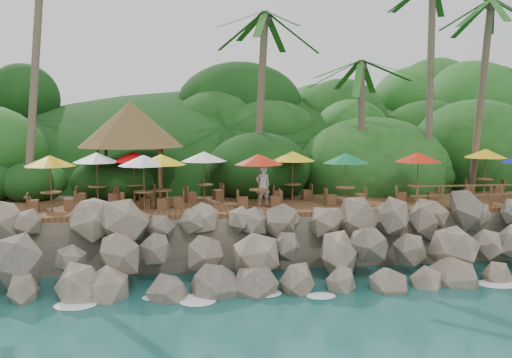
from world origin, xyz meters
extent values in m
plane|color=#19514F|center=(0.00, 0.00, 0.00)|extent=(140.00, 140.00, 0.00)
cube|color=gray|center=(0.00, 16.00, 1.05)|extent=(32.00, 25.20, 2.10)
ellipsoid|color=#143811|center=(0.00, 23.50, 0.00)|extent=(44.80, 28.00, 15.40)
cube|color=brown|center=(0.00, 6.00, 2.20)|extent=(26.00, 5.00, 0.20)
ellipsoid|color=white|center=(-9.00, 0.30, 0.03)|extent=(1.20, 0.80, 0.06)
ellipsoid|color=white|center=(-6.00, 0.30, 0.03)|extent=(1.20, 0.80, 0.06)
ellipsoid|color=white|center=(-3.00, 0.30, 0.03)|extent=(1.20, 0.80, 0.06)
ellipsoid|color=white|center=(0.00, 0.30, 0.03)|extent=(1.20, 0.80, 0.06)
ellipsoid|color=white|center=(3.00, 0.30, 0.03)|extent=(1.20, 0.80, 0.06)
ellipsoid|color=white|center=(6.00, 0.30, 0.03)|extent=(1.20, 0.80, 0.06)
cylinder|color=brown|center=(-9.95, 9.07, 8.52)|extent=(0.83, 3.34, 12.17)
cylinder|color=brown|center=(0.62, 8.93, 6.71)|extent=(0.91, 0.86, 8.82)
ellipsoid|color=#23601E|center=(0.62, 8.93, 11.12)|extent=(6.00, 6.00, 2.40)
cylinder|color=brown|center=(5.84, 9.06, 5.60)|extent=(0.79, 0.74, 6.61)
ellipsoid|color=#23601E|center=(5.84, 9.06, 8.90)|extent=(6.00, 6.00, 2.40)
cylinder|color=brown|center=(9.40, 8.96, 7.71)|extent=(0.85, 1.47, 10.81)
cylinder|color=brown|center=(11.94, 8.50, 7.09)|extent=(0.51, 1.29, 9.57)
ellipsoid|color=#23601E|center=(11.94, 8.50, 11.88)|extent=(6.00, 6.00, 2.40)
cylinder|color=brown|center=(-7.10, 7.91, 3.50)|extent=(0.16, 0.16, 2.40)
cylinder|color=brown|center=(-4.30, 7.91, 3.50)|extent=(0.16, 0.16, 2.40)
cylinder|color=brown|center=(-7.10, 10.71, 3.50)|extent=(0.16, 0.16, 2.40)
cylinder|color=brown|center=(-4.30, 10.71, 3.50)|extent=(0.16, 0.16, 2.40)
cone|color=brown|center=(-5.70, 9.31, 5.80)|extent=(5.07, 5.07, 2.20)
cube|color=brown|center=(11.14, 4.63, 2.53)|extent=(0.53, 0.53, 0.46)
cylinder|color=brown|center=(-7.00, 7.07, 2.67)|extent=(0.08, 0.08, 0.74)
cylinder|color=brown|center=(-7.00, 7.07, 3.05)|extent=(0.84, 0.84, 0.05)
cylinder|color=brown|center=(-7.00, 7.07, 3.40)|extent=(0.05, 0.05, 2.20)
cone|color=white|center=(-7.00, 7.07, 4.35)|extent=(2.10, 2.10, 0.45)
cube|color=brown|center=(-7.70, 7.12, 2.53)|extent=(0.45, 0.45, 0.46)
cube|color=brown|center=(-6.30, 7.01, 2.53)|extent=(0.45, 0.45, 0.46)
cylinder|color=brown|center=(-4.10, 5.36, 2.67)|extent=(0.08, 0.08, 0.74)
cylinder|color=brown|center=(-4.10, 5.36, 3.05)|extent=(0.84, 0.84, 0.05)
cylinder|color=brown|center=(-4.10, 5.36, 3.40)|extent=(0.05, 0.05, 2.20)
cone|color=gold|center=(-4.10, 5.36, 4.35)|extent=(2.10, 2.10, 0.45)
cube|color=brown|center=(-4.80, 5.36, 2.53)|extent=(0.42, 0.42, 0.46)
cube|color=brown|center=(-3.40, 5.36, 2.53)|extent=(0.42, 0.42, 0.46)
cylinder|color=brown|center=(-0.02, 4.96, 2.67)|extent=(0.08, 0.08, 0.74)
cylinder|color=brown|center=(-0.02, 4.96, 3.05)|extent=(0.84, 0.84, 0.05)
cylinder|color=brown|center=(-0.02, 4.96, 3.40)|extent=(0.05, 0.05, 2.20)
cone|color=#B9220B|center=(-0.02, 4.96, 4.35)|extent=(2.10, 2.10, 0.45)
cube|color=brown|center=(-0.72, 4.94, 2.53)|extent=(0.43, 0.43, 0.46)
cube|color=brown|center=(0.68, 4.99, 2.53)|extent=(0.43, 0.43, 0.46)
cylinder|color=brown|center=(11.80, 7.60, 2.67)|extent=(0.08, 0.08, 0.74)
cylinder|color=brown|center=(11.80, 7.60, 3.05)|extent=(0.84, 0.84, 0.05)
cylinder|color=brown|center=(11.80, 7.60, 3.40)|extent=(0.05, 0.05, 2.20)
cone|color=gold|center=(11.80, 7.60, 4.35)|extent=(2.10, 2.10, 0.45)
cube|color=brown|center=(11.12, 7.76, 2.53)|extent=(0.50, 0.50, 0.46)
cube|color=brown|center=(12.48, 7.44, 2.53)|extent=(0.50, 0.50, 0.46)
cylinder|color=brown|center=(-4.80, 5.00, 2.67)|extent=(0.08, 0.08, 0.74)
cylinder|color=brown|center=(-4.80, 5.00, 3.05)|extent=(0.84, 0.84, 0.05)
cylinder|color=brown|center=(-4.80, 5.00, 3.40)|extent=(0.05, 0.05, 2.20)
cone|color=silver|center=(-4.80, 5.00, 4.35)|extent=(2.10, 2.10, 0.45)
cube|color=brown|center=(-5.48, 4.83, 2.53)|extent=(0.51, 0.51, 0.46)
cube|color=brown|center=(-4.12, 5.16, 2.53)|extent=(0.51, 0.51, 0.46)
cylinder|color=brown|center=(-2.25, 7.11, 2.67)|extent=(0.08, 0.08, 0.74)
cylinder|color=brown|center=(-2.25, 7.11, 3.05)|extent=(0.84, 0.84, 0.05)
cylinder|color=brown|center=(-2.25, 7.11, 3.40)|extent=(0.05, 0.05, 2.20)
cone|color=white|center=(-2.25, 7.11, 4.35)|extent=(2.10, 2.10, 0.45)
cube|color=brown|center=(-2.89, 6.83, 2.53)|extent=(0.55, 0.55, 0.46)
cube|color=brown|center=(-1.61, 7.39, 2.53)|extent=(0.55, 0.55, 0.46)
cylinder|color=brown|center=(-8.58, 5.30, 2.67)|extent=(0.08, 0.08, 0.74)
cylinder|color=brown|center=(-8.58, 5.30, 3.05)|extent=(0.84, 0.84, 0.05)
cylinder|color=brown|center=(-8.58, 5.30, 3.40)|extent=(0.05, 0.05, 2.20)
cone|color=gold|center=(-8.58, 5.30, 4.35)|extent=(2.10, 2.10, 0.45)
cube|color=brown|center=(-9.27, 5.20, 2.53)|extent=(0.48, 0.48, 0.46)
cube|color=brown|center=(-7.88, 5.41, 2.53)|extent=(0.48, 0.48, 0.46)
cylinder|color=brown|center=(3.86, 5.21, 2.67)|extent=(0.08, 0.08, 0.74)
cylinder|color=brown|center=(3.86, 5.21, 3.05)|extent=(0.84, 0.84, 0.05)
cylinder|color=brown|center=(3.86, 5.21, 3.40)|extent=(0.05, 0.05, 2.20)
cone|color=#0B6733|center=(3.86, 5.21, 4.35)|extent=(2.10, 2.10, 0.45)
cube|color=brown|center=(3.16, 5.17, 2.53)|extent=(0.44, 0.44, 0.46)
cube|color=brown|center=(4.56, 5.25, 2.53)|extent=(0.44, 0.44, 0.46)
cylinder|color=brown|center=(-5.43, 7.43, 2.67)|extent=(0.08, 0.08, 0.74)
cylinder|color=brown|center=(-5.43, 7.43, 3.05)|extent=(0.84, 0.84, 0.05)
cylinder|color=brown|center=(-5.43, 7.43, 3.40)|extent=(0.05, 0.05, 2.20)
cone|color=red|center=(-5.43, 7.43, 4.35)|extent=(2.10, 2.10, 0.45)
cube|color=brown|center=(-6.09, 7.20, 2.53)|extent=(0.54, 0.54, 0.46)
cube|color=brown|center=(-4.77, 7.67, 2.53)|extent=(0.54, 0.54, 0.46)
cylinder|color=brown|center=(1.81, 6.80, 2.67)|extent=(0.08, 0.08, 0.74)
cylinder|color=brown|center=(1.81, 6.80, 3.05)|extent=(0.84, 0.84, 0.05)
cylinder|color=brown|center=(1.81, 6.80, 3.40)|extent=(0.05, 0.05, 2.20)
cone|color=yellow|center=(1.81, 6.80, 4.35)|extent=(2.10, 2.10, 0.45)
cube|color=brown|center=(1.11, 6.77, 2.53)|extent=(0.44, 0.44, 0.46)
cube|color=brown|center=(2.51, 6.83, 2.53)|extent=(0.44, 0.44, 0.46)
cylinder|color=brown|center=(7.25, 5.39, 2.67)|extent=(0.08, 0.08, 0.74)
cylinder|color=brown|center=(7.25, 5.39, 3.05)|extent=(0.84, 0.84, 0.05)
cylinder|color=brown|center=(7.25, 5.39, 3.40)|extent=(0.05, 0.05, 2.20)
cone|color=red|center=(7.25, 5.39, 4.35)|extent=(2.10, 2.10, 0.45)
cube|color=brown|center=(6.57, 5.55, 2.53)|extent=(0.50, 0.50, 0.46)
cube|color=brown|center=(7.94, 5.23, 2.53)|extent=(0.50, 0.50, 0.46)
cylinder|color=brown|center=(6.48, 3.65, 2.80)|extent=(0.10, 0.10, 1.00)
cylinder|color=brown|center=(7.58, 3.65, 2.80)|extent=(0.10, 0.10, 1.00)
cylinder|color=brown|center=(8.68, 3.65, 2.80)|extent=(0.10, 0.10, 1.00)
cylinder|color=brown|center=(9.78, 3.65, 2.80)|extent=(0.10, 0.10, 1.00)
cube|color=brown|center=(9.23, 3.65, 3.25)|extent=(6.10, 0.06, 0.06)
cube|color=brown|center=(9.23, 3.65, 2.85)|extent=(6.10, 0.06, 0.06)
imported|color=white|center=(0.24, 5.49, 3.16)|extent=(0.69, 0.52, 1.71)
camera|label=1|loc=(-3.16, -17.52, 5.98)|focal=37.84mm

